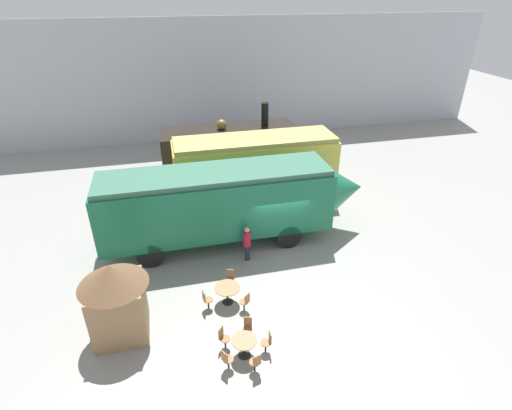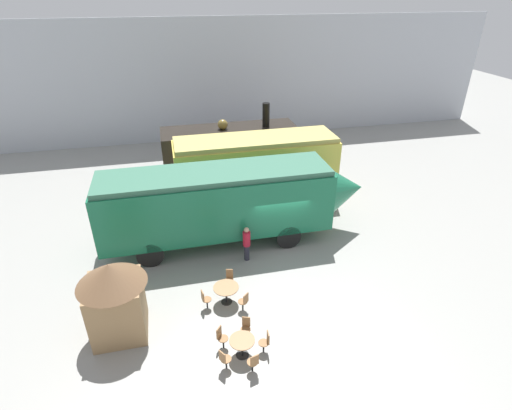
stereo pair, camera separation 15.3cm
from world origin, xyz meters
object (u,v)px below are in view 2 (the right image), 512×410
at_px(passenger_coach_vintage, 256,165).
at_px(ticket_kiosk, 115,296).
at_px(cafe_table_mid, 226,290).
at_px(visitor_person, 247,243).
at_px(cafe_chair_0, 253,362).
at_px(steam_locomotive, 230,147).
at_px(cafe_table_near, 242,343).
at_px(streamlined_locomotive, 234,199).

distance_m(passenger_coach_vintage, ticket_kiosk, 11.13).
distance_m(cafe_table_mid, visitor_person, 2.89).
xyz_separation_m(cafe_table_mid, visitor_person, (1.35, 2.53, 0.31)).
distance_m(cafe_chair_0, visitor_person, 6.07).
xyz_separation_m(steam_locomotive, cafe_table_near, (-2.20, -14.81, -1.25)).
bearing_deg(cafe_chair_0, passenger_coach_vintage, -28.68).
height_order(streamlined_locomotive, cafe_table_mid, streamlined_locomotive).
height_order(steam_locomotive, cafe_table_mid, steam_locomotive).
bearing_deg(cafe_table_near, ticket_kiosk, 153.33).
distance_m(steam_locomotive, passenger_coach_vintage, 4.19).
relative_size(passenger_coach_vintage, cafe_chair_0, 10.19).
relative_size(streamlined_locomotive, cafe_table_mid, 12.66).
bearing_deg(passenger_coach_vintage, cafe_table_mid, -110.65).
bearing_deg(streamlined_locomotive, cafe_table_near, -98.57).
distance_m(cafe_table_mid, ticket_kiosk, 4.10).
bearing_deg(cafe_table_near, cafe_table_mid, 92.16).
xyz_separation_m(passenger_coach_vintage, ticket_kiosk, (-6.94, -8.69, -0.50)).
bearing_deg(passenger_coach_vintage, cafe_chair_0, -103.32).
relative_size(passenger_coach_vintage, visitor_person, 5.19).
relative_size(cafe_table_near, ticket_kiosk, 0.29).
distance_m(streamlined_locomotive, cafe_chair_0, 7.94).
xyz_separation_m(steam_locomotive, streamlined_locomotive, (-1.15, -7.87, 0.41)).
distance_m(cafe_table_near, visitor_person, 5.36).
bearing_deg(cafe_chair_0, streamlined_locomotive, -21.53).
bearing_deg(passenger_coach_vintage, streamlined_locomotive, -116.59).
distance_m(visitor_person, ticket_kiosk, 6.19).
height_order(steam_locomotive, passenger_coach_vintage, steam_locomotive).
bearing_deg(steam_locomotive, visitor_person, -95.66).
height_order(cafe_table_mid, visitor_person, visitor_person).
bearing_deg(steam_locomotive, cafe_table_mid, -100.72).
xyz_separation_m(streamlined_locomotive, cafe_chair_0, (-0.83, -7.71, -1.71)).
bearing_deg(visitor_person, steam_locomotive, 84.34).
xyz_separation_m(passenger_coach_vintage, cafe_chair_0, (-2.72, -11.47, -1.67)).
distance_m(streamlined_locomotive, ticket_kiosk, 7.08).
bearing_deg(streamlined_locomotive, cafe_chair_0, -96.17).
height_order(streamlined_locomotive, ticket_kiosk, streamlined_locomotive).
height_order(cafe_table_near, ticket_kiosk, ticket_kiosk).
height_order(steam_locomotive, ticket_kiosk, steam_locomotive).
height_order(passenger_coach_vintage, cafe_table_mid, passenger_coach_vintage).
bearing_deg(visitor_person, passenger_coach_vintage, 73.01).
distance_m(streamlined_locomotive, visitor_person, 2.18).
relative_size(cafe_table_mid, cafe_chair_0, 1.14).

